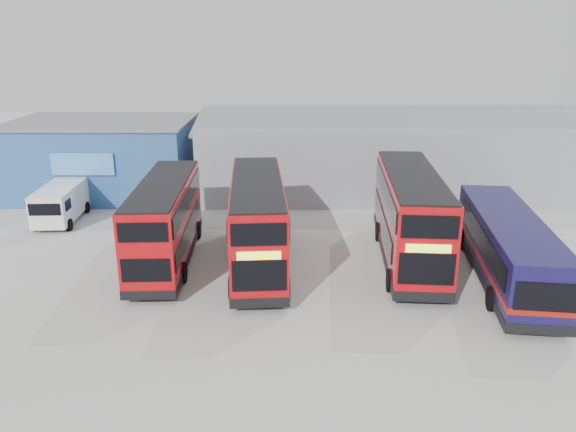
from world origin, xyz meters
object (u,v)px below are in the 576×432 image
at_px(double_decker_right, 410,218).
at_px(panel_van, 60,202).
at_px(office_block, 104,157).
at_px(double_decker_centre, 257,224).
at_px(double_decker_left, 165,223).
at_px(single_decker_blue, 507,250).
at_px(maintenance_shed, 413,151).

distance_m(double_decker_right, panel_van, 20.54).
bearing_deg(office_block, double_decker_centre, -48.60).
height_order(double_decker_left, double_decker_right, double_decker_right).
bearing_deg(single_decker_blue, double_decker_left, -0.69).
distance_m(single_decker_blue, panel_van, 25.04).
height_order(maintenance_shed, panel_van, maintenance_shed).
distance_m(double_decker_left, single_decker_blue, 16.10).
relative_size(maintenance_shed, double_decker_centre, 2.95).
relative_size(office_block, single_decker_blue, 1.08).
distance_m(double_decker_left, double_decker_centre, 4.55).
relative_size(maintenance_shed, single_decker_blue, 2.67).
relative_size(office_block, double_decker_right, 1.14).
bearing_deg(office_block, double_decker_left, -60.99).
height_order(double_decker_centre, double_decker_right, double_decker_right).
xyz_separation_m(double_decker_centre, single_decker_blue, (11.43, -1.60, -0.64)).
height_order(office_block, double_decker_centre, office_block).
bearing_deg(double_decker_right, double_decker_left, -174.95).
bearing_deg(panel_van, double_decker_right, -19.47).
height_order(office_block, double_decker_left, office_block).
relative_size(double_decker_centre, panel_van, 2.05).
bearing_deg(double_decker_left, double_decker_centre, 171.75).
distance_m(office_block, single_decker_blue, 27.24).
bearing_deg(double_decker_right, single_decker_blue, -26.51).
xyz_separation_m(office_block, double_decker_right, (18.94, -12.31, -0.35)).
bearing_deg(double_decker_left, double_decker_right, 178.91).
distance_m(double_decker_centre, panel_van, 13.93).
xyz_separation_m(double_decker_right, panel_van, (-19.64, 5.90, -1.02)).
xyz_separation_m(double_decker_left, panel_van, (-7.68, 6.17, -0.83)).
height_order(double_decker_centre, single_decker_blue, double_decker_centre).
bearing_deg(double_decker_right, panel_van, 167.02).
bearing_deg(maintenance_shed, panel_van, -159.65).
distance_m(double_decker_centre, single_decker_blue, 11.56).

